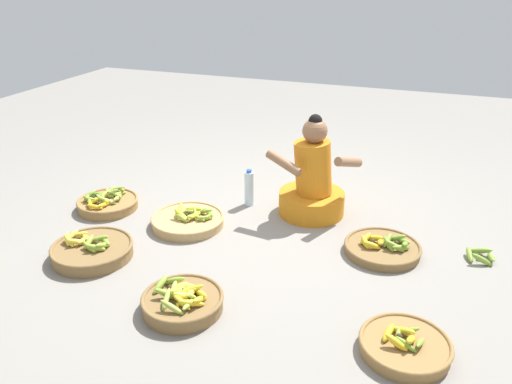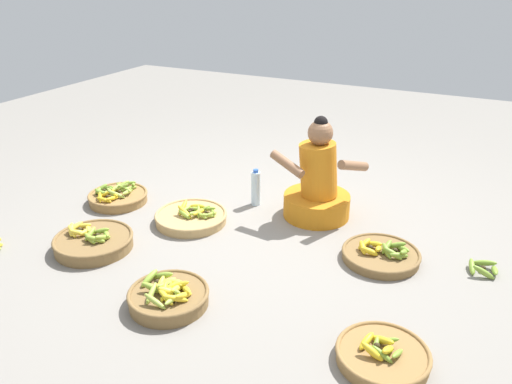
% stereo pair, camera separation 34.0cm
% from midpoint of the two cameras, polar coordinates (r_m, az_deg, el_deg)
% --- Properties ---
extents(ground_plane, '(10.00, 10.00, 0.00)m').
position_cam_midpoint_polar(ground_plane, '(3.93, 3.78, -3.64)').
color(ground_plane, gray).
extents(vendor_woman_front, '(0.70, 0.53, 0.81)m').
position_cam_midpoint_polar(vendor_woman_front, '(3.98, 9.34, 0.67)').
color(vendor_woman_front, orange).
rests_on(vendor_woman_front, ground).
extents(banana_basket_front_left, '(0.49, 0.49, 0.15)m').
position_cam_midpoint_polar(banana_basket_front_left, '(4.36, -13.10, -0.52)').
color(banana_basket_front_left, olive).
rests_on(banana_basket_front_left, ground).
extents(banana_basket_back_right, '(0.48, 0.48, 0.16)m').
position_cam_midpoint_polar(banana_basket_back_right, '(3.05, -6.58, -11.56)').
color(banana_basket_back_right, brown).
rests_on(banana_basket_back_right, ground).
extents(banana_basket_mid_right, '(0.53, 0.53, 0.14)m').
position_cam_midpoint_polar(banana_basket_mid_right, '(3.59, 16.51, -6.78)').
color(banana_basket_mid_right, brown).
rests_on(banana_basket_mid_right, ground).
extents(banana_basket_back_center, '(0.48, 0.48, 0.14)m').
position_cam_midpoint_polar(banana_basket_back_center, '(2.79, 17.55, -17.11)').
color(banana_basket_back_center, olive).
rests_on(banana_basket_back_center, ground).
extents(banana_basket_near_bicycle, '(0.55, 0.55, 0.16)m').
position_cam_midpoint_polar(banana_basket_near_bicycle, '(3.70, -15.27, -5.40)').
color(banana_basket_near_bicycle, brown).
rests_on(banana_basket_near_bicycle, ground).
extents(banana_basket_back_left, '(0.56, 0.56, 0.15)m').
position_cam_midpoint_polar(banana_basket_back_left, '(3.94, -4.81, -2.83)').
color(banana_basket_back_left, tan).
rests_on(banana_basket_back_left, ground).
extents(loose_bananas_mid_left, '(0.20, 0.18, 0.10)m').
position_cam_midpoint_polar(loose_bananas_mid_left, '(3.71, 26.58, -7.68)').
color(loose_bananas_mid_left, olive).
rests_on(loose_bananas_mid_left, ground).
extents(water_bottle, '(0.08, 0.08, 0.31)m').
position_cam_midpoint_polar(water_bottle, '(4.17, 2.31, 0.39)').
color(water_bottle, silver).
rests_on(water_bottle, ground).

